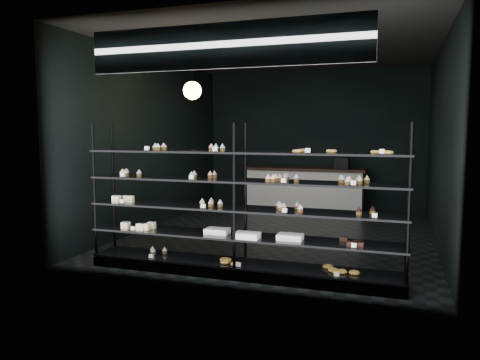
% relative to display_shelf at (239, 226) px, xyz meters
% --- Properties ---
extents(room, '(5.01, 6.01, 3.20)m').
position_rel_display_shelf_xyz_m(room, '(-0.03, 2.45, 0.97)').
color(room, black).
rests_on(room, ground).
extents(display_shelf, '(4.00, 0.50, 1.91)m').
position_rel_display_shelf_xyz_m(display_shelf, '(0.00, 0.00, 0.00)').
color(display_shelf, black).
rests_on(display_shelf, room).
extents(signage, '(3.30, 0.05, 0.50)m').
position_rel_display_shelf_xyz_m(signage, '(-0.03, -0.48, 2.12)').
color(signage, '#0D1A45').
rests_on(signage, room).
extents(pendant_lamp, '(0.29, 0.29, 0.87)m').
position_rel_display_shelf_xyz_m(pendant_lamp, '(-1.29, 1.49, 1.82)').
color(pendant_lamp, black).
rests_on(pendant_lamp, room).
extents(service_counter, '(2.66, 0.65, 1.23)m').
position_rel_display_shelf_xyz_m(service_counter, '(-0.10, 4.95, -0.13)').
color(service_counter, beige).
rests_on(service_counter, room).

